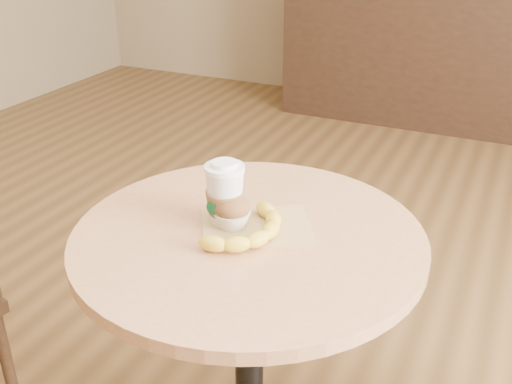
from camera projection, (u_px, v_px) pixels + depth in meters
cafe_table at (249, 303)px, 1.40m from camera, size 0.78×0.78×0.75m
service_counter at (453, 46)px, 3.99m from camera, size 2.30×0.65×1.04m
kraft_bag at (257, 226)px, 1.33m from camera, size 0.30×0.28×0.00m
coffee_cup at (225, 196)px, 1.32m from camera, size 0.09×0.09×0.15m
muffin at (232, 211)px, 1.32m from camera, size 0.08×0.08×0.08m
banana at (251, 228)px, 1.29m from camera, size 0.21×0.28×0.03m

